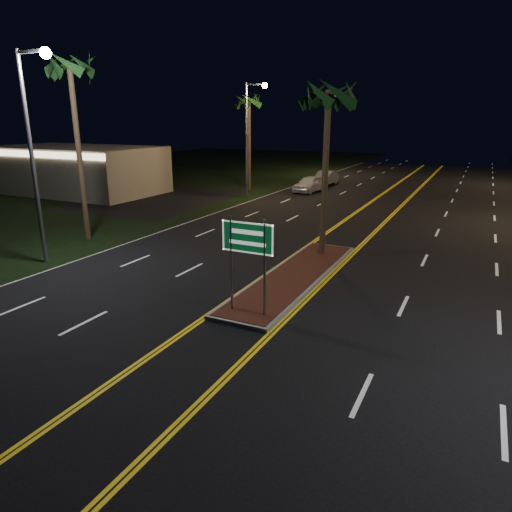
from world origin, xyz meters
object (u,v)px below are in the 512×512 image
Objects in this scene: streetlight_left_far at (328,125)px; car_near at (310,182)px; streetlight_left_near at (35,135)px; car_far at (325,177)px; commercial_building at (76,169)px; streetlight_left_mid at (251,127)px; palm_median at (329,95)px; highway_sign at (248,247)px; median_island at (295,276)px; palm_left_far at (249,102)px; palm_left_near at (70,68)px.

streetlight_left_far is 1.78× the size of car_near.
streetlight_left_near is 30.72m from car_far.
streetlight_left_mid reaches higher than commercial_building.
palm_median reaches higher than commercial_building.
highway_sign is at bearing -6.47° from streetlight_left_near.
streetlight_left_far is at bearing 104.44° from highway_sign.
car_near is at bearing -84.35° from car_far.
highway_sign is 0.21× the size of commercial_building.
streetlight_left_near is 20.00m from streetlight_left_mid.
median_island is at bearing -70.70° from car_far.
streetlight_left_mid is at bearing 121.98° from median_island.
car_near is (5.41, 1.31, -6.90)m from palm_left_far.
palm_left_far reaches higher than highway_sign.
streetlight_left_mid reaches higher than median_island.
streetlight_left_mid reaches higher than car_far.
median_island is 0.68× the size of commercial_building.
palm_left_near is at bearing 115.26° from streetlight_left_near.
median_island is at bearing 15.78° from streetlight_left_near.
median_island is at bearing -74.00° from streetlight_left_far.
commercial_building reaches higher than car_far.
highway_sign reaches higher than car_near.
streetlight_left_mid is 1.00× the size of streetlight_left_far.
streetlight_left_far is (15.39, 24.01, 3.65)m from commercial_building.
palm_median is 25.68m from car_far.
car_near is at bearing 82.73° from streetlight_left_near.
streetlight_left_near is 1.88× the size of car_far.
car_near is (-7.39, 18.81, -6.43)m from palm_median.
streetlight_left_near is (-10.61, 1.20, 3.25)m from highway_sign.
palm_left_far reaches higher than commercial_building.
commercial_building is 22.49m from streetlight_left_near.
palm_median is (10.61, 6.50, 1.62)m from streetlight_left_near.
palm_median is 1.64× the size of car_near.
palm_left_far is (-12.80, 25.20, 5.34)m from highway_sign.
streetlight_left_near and streetlight_left_far have the same top height.
commercial_building is at bearing 159.95° from palm_median.
car_far is (4.96, 26.17, -7.88)m from palm_left_near.
commercial_building reaches higher than median_island.
streetlight_left_mid is at bearing -90.00° from streetlight_left_far.
streetlight_left_mid is 0.92× the size of palm_left_near.
streetlight_left_near is at bearing -148.51° from palm_median.
streetlight_left_near and streetlight_left_mid have the same top height.
highway_sign is 32.31m from car_far.
car_near is (5.11, 21.31, -7.84)m from palm_left_near.
commercial_building is 1.67× the size of streetlight_left_near.
streetlight_left_far is 15.79m from car_near.
car_near is at bearing 58.72° from streetlight_left_mid.
palm_median is at bearing -53.82° from palm_left_far.
palm_median is (26.00, -9.49, 5.27)m from commercial_building.
car_near reaches higher than car_far.
palm_median is 12.82m from palm_left_near.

